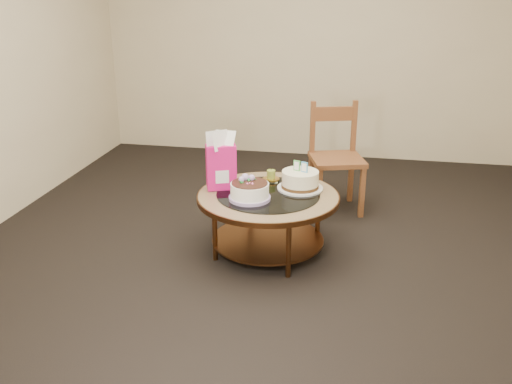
% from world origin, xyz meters
% --- Properties ---
extents(ground, '(5.00, 5.00, 0.00)m').
position_xyz_m(ground, '(0.00, 0.00, 0.00)').
color(ground, black).
rests_on(ground, ground).
extents(room_walls, '(4.52, 5.02, 2.61)m').
position_xyz_m(room_walls, '(0.00, 0.00, 1.54)').
color(room_walls, beige).
rests_on(room_walls, ground).
extents(coffee_table, '(1.02, 1.02, 0.46)m').
position_xyz_m(coffee_table, '(0.00, -0.00, 0.38)').
color(coffee_table, '#553018').
rests_on(coffee_table, ground).
extents(decorated_cake, '(0.29, 0.29, 0.17)m').
position_xyz_m(decorated_cake, '(-0.11, -0.13, 0.51)').
color(decorated_cake, '#A88DC7').
rests_on(decorated_cake, coffee_table).
extents(cream_cake, '(0.33, 0.33, 0.21)m').
position_xyz_m(cream_cake, '(0.21, 0.14, 0.52)').
color(cream_cake, silver).
rests_on(cream_cake, coffee_table).
extents(gift_bag, '(0.24, 0.21, 0.42)m').
position_xyz_m(gift_bag, '(-0.35, 0.05, 0.67)').
color(gift_bag, '#D41365').
rests_on(gift_bag, coffee_table).
extents(pillar_candle, '(0.13, 0.13, 0.10)m').
position_xyz_m(pillar_candle, '(-0.02, 0.27, 0.49)').
color(pillar_candle, '#E7D85F').
rests_on(pillar_candle, coffee_table).
extents(dining_chair, '(0.53, 0.53, 0.92)m').
position_xyz_m(dining_chair, '(0.42, 0.95, 0.47)').
color(dining_chair, brown).
rests_on(dining_chair, ground).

